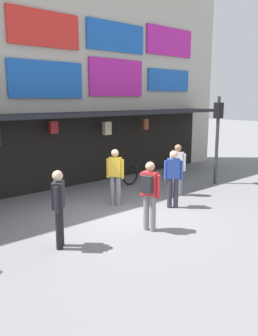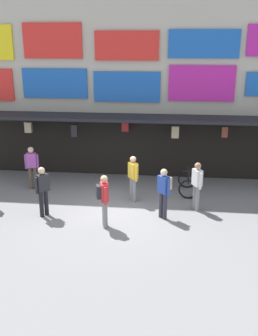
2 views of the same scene
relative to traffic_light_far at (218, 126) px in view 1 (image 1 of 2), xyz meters
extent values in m
plane|color=slate|center=(-5.07, -0.77, -2.14)|extent=(80.00, 80.00, 0.00)
cube|color=#B2AD9E|center=(-5.07, 3.83, 1.86)|extent=(18.00, 1.20, 8.00)
cube|color=black|center=(-5.07, 2.53, 0.46)|extent=(15.30, 1.40, 0.12)
cube|color=red|center=(-5.07, 3.18, 3.16)|extent=(2.51, 0.08, 1.11)
cube|color=blue|center=(-2.12, 3.18, 3.23)|extent=(2.69, 0.08, 1.05)
cube|color=#B71E93|center=(0.83, 3.18, 3.36)|extent=(2.74, 0.08, 1.15)
cube|color=blue|center=(-5.07, 3.18, 1.59)|extent=(2.68, 0.08, 1.19)
cube|color=#B71E93|center=(-2.12, 3.18, 1.76)|extent=(2.57, 0.08, 1.38)
cube|color=blue|center=(0.83, 3.18, 1.75)|extent=(2.53, 0.08, 0.91)
cylinder|color=black|center=(-5.10, 2.84, 0.33)|extent=(0.02, 0.02, 0.15)
cube|color=maroon|center=(-5.10, 2.84, 0.05)|extent=(0.27, 0.16, 0.40)
cylinder|color=black|center=(-3.08, 2.58, 0.28)|extent=(0.02, 0.02, 0.24)
cube|color=tan|center=(-3.08, 2.58, -0.07)|extent=(0.29, 0.17, 0.47)
cylinder|color=black|center=(-1.18, 2.56, 0.29)|extent=(0.02, 0.02, 0.21)
cube|color=brown|center=(-1.18, 2.56, -0.02)|extent=(0.22, 0.13, 0.41)
cube|color=black|center=(-5.07, 3.21, -0.89)|extent=(15.30, 0.04, 2.50)
cylinder|color=#38383D|center=(0.00, -0.01, -0.54)|extent=(0.12, 0.12, 3.20)
cube|color=black|center=(0.00, -0.01, 0.56)|extent=(0.28, 0.24, 0.56)
sphere|color=black|center=(0.00, 0.12, 0.69)|extent=(0.15, 0.15, 0.15)
sphere|color=#19DB3D|center=(0.00, 0.12, 0.43)|extent=(0.15, 0.15, 0.15)
torus|color=black|center=(-2.55, 0.80, -1.78)|extent=(0.72, 0.06, 0.72)
torus|color=black|center=(-2.55, 1.90, -1.78)|extent=(0.72, 0.06, 0.72)
cylinder|color=black|center=(-2.55, 1.35, -1.53)|extent=(0.06, 0.99, 0.05)
cylinder|color=black|center=(-2.55, 1.52, -1.36)|extent=(0.04, 0.04, 0.35)
cube|color=black|center=(-2.55, 1.52, -1.17)|extent=(0.10, 0.20, 0.06)
cylinder|color=black|center=(-2.55, 0.89, -1.36)|extent=(0.04, 0.04, 0.50)
cylinder|color=black|center=(-2.55, 0.89, -1.11)|extent=(0.44, 0.04, 0.04)
cylinder|color=gray|center=(-5.20, -1.66, -1.70)|extent=(0.14, 0.14, 0.88)
cylinder|color=gray|center=(-5.15, -1.84, -1.70)|extent=(0.14, 0.14, 0.88)
cube|color=red|center=(-5.17, -1.75, -0.98)|extent=(0.32, 0.41, 0.56)
sphere|color=tan|center=(-5.17, -1.75, -0.57)|extent=(0.22, 0.22, 0.22)
cylinder|color=red|center=(-5.24, -1.54, -1.03)|extent=(0.09, 0.09, 0.56)
cylinder|color=red|center=(-5.11, -1.96, -1.03)|extent=(0.09, 0.09, 0.56)
cube|color=#232328|center=(-5.33, -1.80, -0.96)|extent=(0.24, 0.32, 0.40)
cylinder|color=gray|center=(-4.47, 0.28, -1.70)|extent=(0.14, 0.14, 0.88)
cylinder|color=gray|center=(-4.57, 0.43, -1.70)|extent=(0.14, 0.14, 0.88)
cube|color=gold|center=(-4.52, 0.36, -0.98)|extent=(0.39, 0.42, 0.56)
sphere|color=tan|center=(-4.52, 0.36, -0.57)|extent=(0.22, 0.22, 0.22)
cylinder|color=gold|center=(-4.39, 0.18, -1.03)|extent=(0.09, 0.09, 0.56)
cylinder|color=gold|center=(-4.65, 0.53, -1.03)|extent=(0.09, 0.09, 0.56)
cylinder|color=#2D2D38|center=(-3.35, -0.99, -1.70)|extent=(0.14, 0.14, 0.88)
cylinder|color=#2D2D38|center=(-3.48, -0.87, -1.70)|extent=(0.14, 0.14, 0.88)
cube|color=#28479E|center=(-3.42, -0.93, -0.98)|extent=(0.41, 0.41, 0.56)
sphere|color=beige|center=(-3.42, -0.93, -0.57)|extent=(0.22, 0.22, 0.22)
cylinder|color=#28479E|center=(-3.26, -1.08, -1.03)|extent=(0.09, 0.09, 0.56)
cylinder|color=#28479E|center=(-3.57, -0.77, -1.03)|extent=(0.09, 0.09, 0.56)
cube|color=tan|center=(-3.30, -0.82, -0.96)|extent=(0.31, 0.31, 0.40)
cylinder|color=gray|center=(-2.36, -0.06, -1.70)|extent=(0.14, 0.14, 0.88)
cylinder|color=gray|center=(-2.28, -0.22, -1.70)|extent=(0.14, 0.14, 0.88)
cube|color=white|center=(-2.32, -0.14, -0.98)|extent=(0.36, 0.42, 0.56)
sphere|color=#A87A5B|center=(-2.32, -0.14, -0.57)|extent=(0.22, 0.22, 0.22)
cylinder|color=white|center=(-2.42, 0.05, -1.03)|extent=(0.09, 0.09, 0.56)
cylinder|color=white|center=(-2.22, -0.34, -1.03)|extent=(0.09, 0.09, 0.56)
cylinder|color=black|center=(-7.23, -1.12, -1.70)|extent=(0.14, 0.14, 0.88)
cylinder|color=black|center=(-7.35, -1.26, -1.70)|extent=(0.14, 0.14, 0.88)
cube|color=#232328|center=(-7.29, -1.19, -0.98)|extent=(0.40, 0.42, 0.56)
sphere|color=beige|center=(-7.29, -1.19, -0.57)|extent=(0.22, 0.22, 0.22)
cylinder|color=#232328|center=(-7.15, -1.02, -1.03)|extent=(0.09, 0.09, 0.56)
cylinder|color=#232328|center=(-7.43, -1.36, -1.03)|extent=(0.09, 0.09, 0.56)
camera|label=1|loc=(-10.76, -7.36, 0.99)|focal=37.04mm
camera|label=2|loc=(-3.23, -12.40, 3.33)|focal=41.29mm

